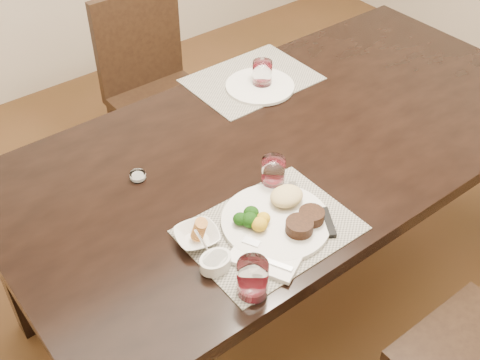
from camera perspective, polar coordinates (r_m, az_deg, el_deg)
ground_plane at (r=2.54m, az=4.15°, el=-9.46°), size 4.50×4.50×0.00m
dining_table at (r=2.07m, az=5.03°, el=2.41°), size 2.00×1.00×0.75m
chair_far at (r=2.79m, az=-8.13°, el=9.17°), size 0.42×0.42×0.90m
placemat_near at (r=1.68m, az=2.86°, el=-4.75°), size 0.46×0.34×0.00m
placemat_far at (r=2.31m, az=1.12°, el=9.51°), size 0.46×0.34×0.00m
dinner_plate at (r=1.69m, az=3.89°, el=-3.51°), size 0.31×0.31×0.06m
napkin_fork at (r=1.60m, az=2.33°, el=-7.47°), size 0.17×0.21×0.02m
steak_knife at (r=1.72m, az=7.65°, el=-3.45°), size 0.10×0.25×0.01m
cracker_bowl at (r=1.64m, az=-4.10°, el=-5.31°), size 0.14×0.14×0.05m
sauce_ramekin at (r=1.57m, az=-2.35°, el=-7.75°), size 0.09×0.13×0.07m
wine_glass_near at (r=1.79m, az=3.17°, el=0.59°), size 0.07×0.07×0.10m
far_plate at (r=2.25m, az=1.91°, el=8.89°), size 0.26×0.26×0.01m
wine_glass_far at (r=2.25m, az=2.12°, el=9.90°), size 0.07×0.07×0.10m
wine_glass_side at (r=1.50m, az=1.19°, el=-9.51°), size 0.08×0.08×0.11m
salt_cellar at (r=1.86m, az=-9.67°, el=0.36°), size 0.05×0.05×0.02m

